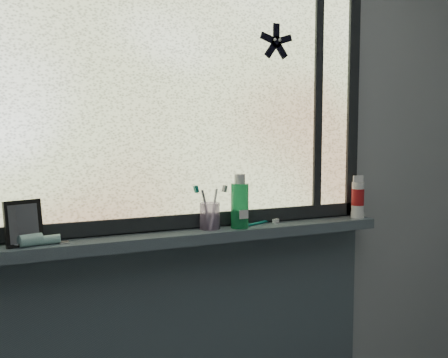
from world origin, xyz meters
name	(u,v)px	position (x,y,z in m)	size (l,w,h in m)	color
wall_back	(176,166)	(0.00, 1.30, 1.25)	(3.00, 0.01, 2.50)	#9EA3A8
windowsill	(183,237)	(0.00, 1.23, 1.00)	(1.62, 0.14, 0.04)	#47555F
window_pane	(177,88)	(0.00, 1.28, 1.53)	(1.50, 0.01, 1.00)	silver
frame_bottom	(179,221)	(0.00, 1.28, 1.05)	(1.60, 0.03, 0.05)	black
frame_right	(352,95)	(0.78, 1.28, 1.53)	(0.05, 0.03, 1.10)	black
frame_mullion	(317,94)	(0.60, 1.28, 1.53)	(0.04, 0.03, 1.00)	black
starfish_sticker	(276,42)	(0.40, 1.27, 1.72)	(0.15, 0.02, 0.15)	black
vanity_mirror	(23,223)	(-0.53, 1.22, 1.09)	(0.11, 0.06, 0.14)	black
toothpaste_tube	(39,239)	(-0.49, 1.21, 1.04)	(0.21, 0.05, 0.04)	silver
toothbrush_cup	(210,216)	(0.11, 1.24, 1.07)	(0.07, 0.07, 0.10)	#C5A0D4
toothbrush_lying	(253,223)	(0.29, 1.23, 1.03)	(0.23, 0.02, 0.02)	#0D7B6C
mouthwash_bottle	(240,201)	(0.22, 1.21, 1.12)	(0.07, 0.07, 0.17)	#1E9C55
cream_tube	(358,195)	(0.77, 1.21, 1.11)	(0.05, 0.05, 0.13)	silver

